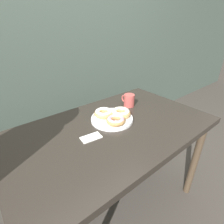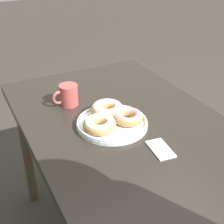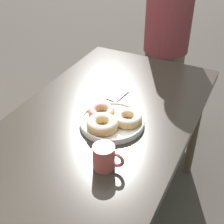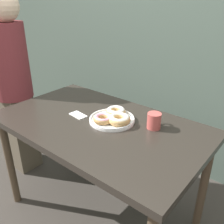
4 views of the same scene
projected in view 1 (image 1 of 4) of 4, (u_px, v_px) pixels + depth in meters
The scene contains 5 objects.
wall_back at pixel (43, 20), 1.39m from camera, with size 8.00×0.05×2.60m.
dining_table at pixel (112, 137), 1.09m from camera, with size 1.25×0.74×0.73m.
donut_plate at pixel (113, 116), 1.12m from camera, with size 0.29×0.27×0.06m.
coffee_mug at pixel (129, 100), 1.30m from camera, with size 0.08×0.11×0.09m.
napkin at pixel (91, 137), 0.96m from camera, with size 0.12×0.07×0.01m.
Camera 1 is at (-0.57, -0.44, 1.30)m, focal length 28.00 mm.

